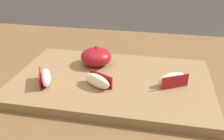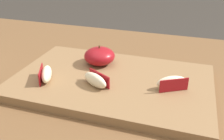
% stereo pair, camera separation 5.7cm
% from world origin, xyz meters
% --- Properties ---
extents(dining_table, '(1.44, 0.83, 0.73)m').
position_xyz_m(dining_table, '(0.00, 0.00, 0.63)').
color(dining_table, brown).
rests_on(dining_table, ground_plane).
extents(cutting_board, '(0.45, 0.28, 0.02)m').
position_xyz_m(cutting_board, '(-0.02, 0.00, 0.74)').
color(cutting_board, olive).
rests_on(cutting_board, dining_table).
extents(apple_half_skin_up, '(0.08, 0.08, 0.05)m').
position_xyz_m(apple_half_skin_up, '(-0.08, 0.06, 0.77)').
color(apple_half_skin_up, maroon).
rests_on(apple_half_skin_up, cutting_board).
extents(apple_wedge_middle, '(0.07, 0.05, 0.03)m').
position_xyz_m(apple_wedge_middle, '(0.11, -0.01, 0.76)').
color(apple_wedge_middle, beige).
rests_on(apple_wedge_middle, cutting_board).
extents(apple_wedge_left, '(0.05, 0.07, 0.03)m').
position_xyz_m(apple_wedge_left, '(-0.16, -0.05, 0.76)').
color(apple_wedge_left, beige).
rests_on(apple_wedge_left, cutting_board).
extents(apple_wedge_back, '(0.07, 0.05, 0.03)m').
position_xyz_m(apple_wedge_back, '(-0.04, -0.05, 0.76)').
color(apple_wedge_back, beige).
rests_on(apple_wedge_back, cutting_board).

